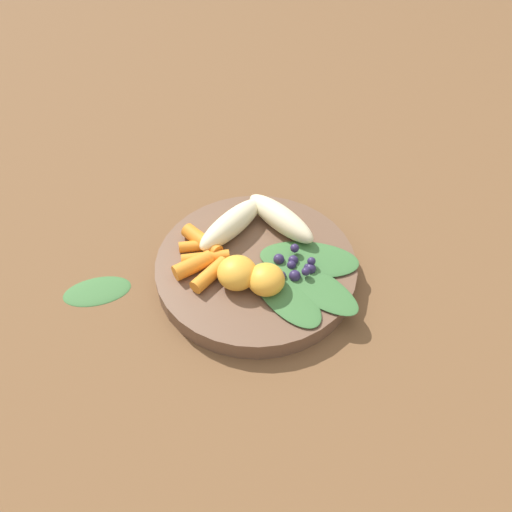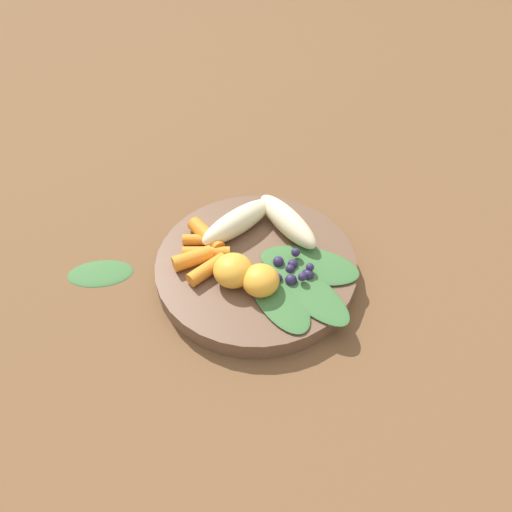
% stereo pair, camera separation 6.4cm
% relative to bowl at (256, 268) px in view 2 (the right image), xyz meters
% --- Properties ---
extents(ground_plane, '(2.40, 2.40, 0.00)m').
position_rel_bowl_xyz_m(ground_plane, '(0.00, 0.00, -0.01)').
color(ground_plane, brown).
extents(bowl, '(0.25, 0.25, 0.02)m').
position_rel_bowl_xyz_m(bowl, '(0.00, 0.00, 0.00)').
color(bowl, brown).
rests_on(bowl, ground_plane).
extents(banana_peeled_left, '(0.12, 0.04, 0.03)m').
position_rel_bowl_xyz_m(banana_peeled_left, '(-0.01, -0.06, 0.03)').
color(banana_peeled_left, beige).
rests_on(banana_peeled_left, bowl).
extents(banana_peeled_right, '(0.04, 0.12, 0.03)m').
position_rel_bowl_xyz_m(banana_peeled_right, '(-0.07, -0.02, 0.03)').
color(banana_peeled_right, beige).
rests_on(banana_peeled_right, bowl).
extents(orange_segment_near, '(0.04, 0.04, 0.03)m').
position_rel_bowl_xyz_m(orange_segment_near, '(0.02, 0.04, 0.03)').
color(orange_segment_near, '#F4A833').
rests_on(orange_segment_near, bowl).
extents(orange_segment_far, '(0.05, 0.05, 0.04)m').
position_rel_bowl_xyz_m(orange_segment_far, '(0.04, 0.01, 0.03)').
color(orange_segment_far, '#F4A833').
rests_on(orange_segment_far, bowl).
extents(carrot_front, '(0.02, 0.06, 0.02)m').
position_rel_bowl_xyz_m(carrot_front, '(0.03, -0.07, 0.02)').
color(carrot_front, orange).
rests_on(carrot_front, bowl).
extents(carrot_mid_left, '(0.04, 0.04, 0.01)m').
position_rel_bowl_xyz_m(carrot_mid_left, '(0.04, -0.07, 0.02)').
color(carrot_mid_left, orange).
rests_on(carrot_mid_left, bowl).
extents(carrot_mid_right, '(0.06, 0.05, 0.02)m').
position_rel_bowl_xyz_m(carrot_mid_right, '(0.04, -0.04, 0.02)').
color(carrot_mid_right, orange).
rests_on(carrot_mid_right, bowl).
extents(carrot_rear, '(0.05, 0.03, 0.02)m').
position_rel_bowl_xyz_m(carrot_rear, '(0.06, -0.04, 0.02)').
color(carrot_rear, orange).
rests_on(carrot_rear, bowl).
extents(carrot_small, '(0.05, 0.02, 0.02)m').
position_rel_bowl_xyz_m(carrot_small, '(0.06, -0.02, 0.02)').
color(carrot_small, orange).
rests_on(carrot_small, bowl).
extents(blueberry_pile, '(0.05, 0.05, 0.02)m').
position_rel_bowl_xyz_m(blueberry_pile, '(-0.02, 0.04, 0.02)').
color(blueberry_pile, '#2D234C').
rests_on(blueberry_pile, bowl).
extents(coconut_shred_patch, '(0.05, 0.05, 0.00)m').
position_rel_bowl_xyz_m(coconut_shred_patch, '(-0.02, 0.06, 0.01)').
color(coconut_shred_patch, white).
rests_on(coconut_shred_patch, bowl).
extents(kale_leaf_left, '(0.07, 0.12, 0.00)m').
position_rel_bowl_xyz_m(kale_leaf_left, '(0.01, 0.06, 0.01)').
color(kale_leaf_left, '#3D7038').
rests_on(kale_leaf_left, bowl).
extents(kale_leaf_right, '(0.05, 0.13, 0.00)m').
position_rel_bowl_xyz_m(kale_leaf_right, '(-0.02, 0.07, 0.01)').
color(kale_leaf_right, '#3D7038').
rests_on(kale_leaf_right, bowl).
extents(kale_leaf_rear, '(0.12, 0.13, 0.00)m').
position_rel_bowl_xyz_m(kale_leaf_rear, '(-0.05, 0.05, 0.01)').
color(kale_leaf_rear, '#3D7038').
rests_on(kale_leaf_rear, bowl).
extents(kale_leaf_stray, '(0.09, 0.08, 0.01)m').
position_rel_bowl_xyz_m(kale_leaf_stray, '(0.15, -0.12, -0.01)').
color(kale_leaf_stray, '#3D7038').
rests_on(kale_leaf_stray, ground_plane).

